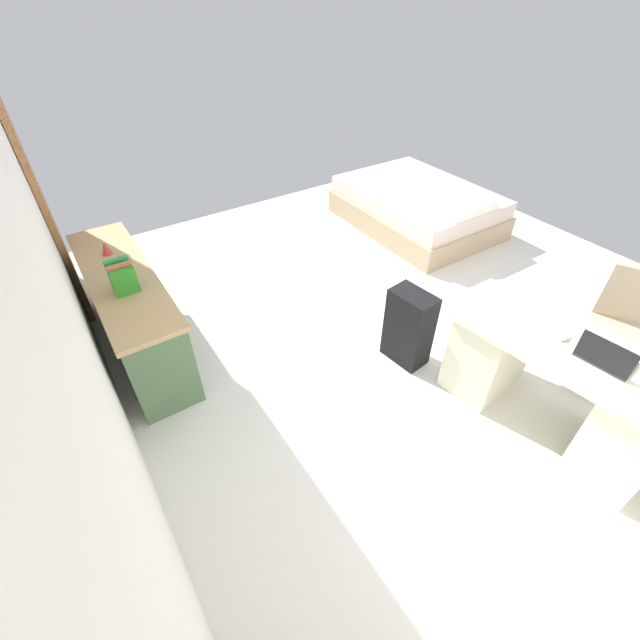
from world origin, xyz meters
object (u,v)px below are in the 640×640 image
Objects in this scene: desk at (554,383)px; suitcase_black at (409,328)px; credenza at (133,312)px; bed at (417,207)px; figurine_small at (106,248)px; laptop at (605,357)px; computer_mouse at (564,337)px; office_chair at (619,337)px.

suitcase_black is at bearing 20.81° from desk.
credenza reaches higher than bed.
figurine_small is at bearing 39.64° from suitcase_black.
suitcase_black is 1.99× the size of laptop.
suitcase_black is 6.64× the size of computer_mouse.
suitcase_black is at bearing -127.24° from credenza.
computer_mouse reaches higher than suitcase_black.
computer_mouse is at bearing -140.36° from figurine_small.
credenza is 3.43m from laptop.
office_chair is 2.84m from bed.
figurine_small is at bearing 32.71° from computer_mouse.
bed is 5.71× the size of laptop.
laptop is at bearing -143.08° from figurine_small.
office_chair reaches higher than figurine_small.
office_chair is (-0.01, -0.79, 0.04)m from desk.
computer_mouse is at bearing 83.31° from office_chair.
computer_mouse reaches higher than bed.
office_chair is at bearing -132.86° from figurine_small.
laptop is at bearing 102.60° from office_chair.
desk is 3.26m from credenza.
office_chair is at bearing -128.92° from credenza.
laptop is 0.27m from computer_mouse.
suitcase_black is at bearing 134.45° from bed.
suitcase_black is at bearing -133.79° from figurine_small.
credenza is at bearing -179.76° from figurine_small.
bed is at bearing -52.12° from suitcase_black.
credenza is 3.60m from bed.
office_chair is 1.57m from suitcase_black.
desk reaches higher than suitcase_black.
credenza reaches higher than suitcase_black.
desk is 2.27× the size of suitcase_black.
desk is 0.84× the size of credenza.
office_chair reaches higher than laptop.
laptop reaches higher than desk.
computer_mouse is 0.91× the size of figurine_small.
office_chair is at bearing -77.40° from laptop.
credenza is 16.36× the size of figurine_small.
figurine_small is at bearing 47.14° from office_chair.
laptop is at bearing 155.04° from bed.
bed is at bearing -84.28° from credenza.
laptop is at bearing -176.83° from desk.
credenza is (2.40, 2.20, -0.00)m from desk.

